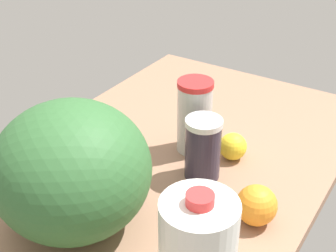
{
  "coord_description": "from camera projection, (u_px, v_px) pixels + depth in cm",
  "views": [
    {
      "loc": [
        82.33,
        52.53,
        71.01
      ],
      "look_at": [
        0.0,
        0.0,
        13.0
      ],
      "focal_mm": 50.0,
      "sensor_mm": 36.0,
      "label": 1
    }
  ],
  "objects": [
    {
      "name": "shaker_bottle",
      "position": [
        203.0,
        148.0,
        1.09
      ],
      "size": [
        8.67,
        8.67,
        15.47
      ],
      "color": "#2C2638",
      "rests_on": "countertop"
    },
    {
      "name": "countertop",
      "position": [
        168.0,
        165.0,
        1.19
      ],
      "size": [
        120.0,
        76.0,
        3.0
      ],
      "primitive_type": "cube",
      "color": "#956D53",
      "rests_on": "ground"
    },
    {
      "name": "watermelon",
      "position": [
        72.0,
        170.0,
        0.92
      ],
      "size": [
        31.51,
        31.51,
        27.68
      ],
      "primitive_type": "ellipsoid",
      "color": "#326433",
      "rests_on": "countertop"
    },
    {
      "name": "tumbler_cup",
      "position": [
        194.0,
        116.0,
        1.18
      ],
      "size": [
        9.05,
        9.05,
        19.51
      ],
      "color": "silver",
      "rests_on": "countertop"
    },
    {
      "name": "lemon_near_front",
      "position": [
        233.0,
        146.0,
        1.18
      ],
      "size": [
        6.98,
        6.98,
        6.98
      ],
      "primitive_type": "sphere",
      "color": "yellow",
      "rests_on": "countertop"
    },
    {
      "name": "orange_by_jug",
      "position": [
        257.0,
        205.0,
        0.97
      ],
      "size": [
        8.71,
        8.71,
        8.71
      ],
      "primitive_type": "sphere",
      "color": "orange",
      "rests_on": "countertop"
    }
  ]
}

